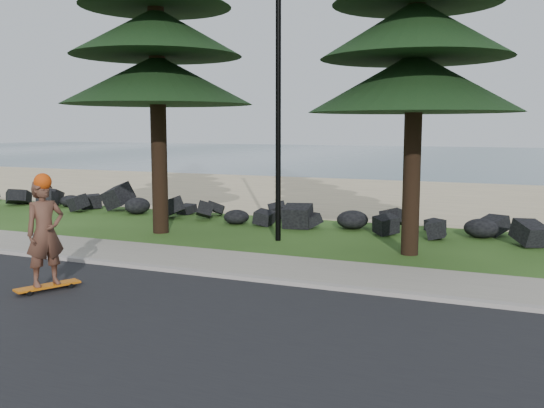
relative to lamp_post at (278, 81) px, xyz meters
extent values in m
plane|color=#284716|center=(0.00, -3.20, -4.13)|extent=(160.00, 160.00, 0.00)
cube|color=black|center=(0.00, -7.70, -4.12)|extent=(160.00, 7.00, 0.02)
cube|color=#A39992|center=(0.00, -4.10, -4.08)|extent=(160.00, 0.20, 0.10)
cube|color=gray|center=(0.00, -3.00, -4.09)|extent=(160.00, 2.00, 0.08)
cube|color=tan|center=(0.00, 11.30, -4.13)|extent=(160.00, 15.00, 0.01)
cube|color=#325560|center=(0.00, 47.80, -4.13)|extent=(160.00, 58.00, 0.01)
cylinder|color=black|center=(0.00, 0.00, -0.13)|extent=(0.14, 0.14, 8.00)
cube|color=#CC630C|center=(-1.94, -6.23, -4.03)|extent=(0.73, 1.16, 0.04)
imported|color=#553327|center=(-1.94, -6.23, -3.05)|extent=(0.70, 0.82, 1.91)
sphere|color=#C93F0B|center=(-1.94, -6.23, -2.13)|extent=(0.31, 0.31, 0.31)
camera|label=1|loc=(5.99, -14.47, -1.15)|focal=40.00mm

